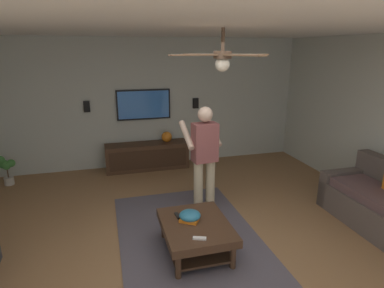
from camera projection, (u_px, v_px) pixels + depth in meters
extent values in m
plane|color=olive|center=(199.00, 259.00, 3.88)|extent=(8.50, 8.50, 0.00)
cube|color=#B2B7AD|center=(151.00, 103.00, 6.83)|extent=(0.10, 6.65, 2.67)
cube|color=white|center=(201.00, 18.00, 3.12)|extent=(7.29, 6.65, 0.10)
cube|color=#514C56|center=(191.00, 242.00, 4.22)|extent=(3.10, 1.82, 0.01)
cube|color=#564C47|center=(344.00, 187.00, 5.22)|extent=(0.19, 0.84, 0.58)
cube|color=#422B1C|center=(196.00, 227.00, 3.93)|extent=(1.00, 0.80, 0.10)
cylinder|color=#422B1C|center=(210.00, 221.00, 4.46)|extent=(0.07, 0.07, 0.30)
cylinder|color=#422B1C|center=(164.00, 227.00, 4.30)|extent=(0.07, 0.07, 0.30)
cylinder|color=#422B1C|center=(233.00, 257.00, 3.68)|extent=(0.07, 0.07, 0.30)
cylinder|color=#422B1C|center=(178.00, 267.00, 3.52)|extent=(0.07, 0.07, 0.30)
cube|color=#382417|center=(196.00, 245.00, 4.00)|extent=(0.88, 0.68, 0.03)
cube|color=#422B1C|center=(147.00, 156.00, 6.78)|extent=(0.44, 1.70, 0.55)
cube|color=#352216|center=(149.00, 159.00, 6.57)|extent=(0.01, 1.56, 0.39)
cube|color=black|center=(144.00, 105.00, 6.71)|extent=(0.05, 1.11, 0.62)
cube|color=#3674D2|center=(144.00, 105.00, 6.68)|extent=(0.01, 1.05, 0.56)
cylinder|color=#C6B793|center=(210.00, 185.00, 4.98)|extent=(0.14, 0.14, 0.82)
cylinder|color=#C6B793|center=(198.00, 187.00, 4.91)|extent=(0.14, 0.14, 0.82)
cube|color=#8C4C4C|center=(205.00, 142.00, 4.75)|extent=(0.26, 0.38, 0.58)
sphere|color=beige|center=(205.00, 114.00, 4.63)|extent=(0.22, 0.22, 0.22)
cylinder|color=beige|center=(213.00, 132.00, 4.96)|extent=(0.48, 0.14, 0.37)
cylinder|color=beige|center=(186.00, 135.00, 4.81)|extent=(0.48, 0.14, 0.37)
cube|color=white|center=(195.00, 137.00, 5.09)|extent=(0.05, 0.05, 0.16)
cylinder|color=#B7B2A8|center=(9.00, 181.00, 6.02)|extent=(0.17, 0.17, 0.14)
cylinder|color=brown|center=(8.00, 171.00, 5.96)|extent=(0.02, 0.02, 0.23)
sphere|color=#3D7F38|center=(3.00, 164.00, 5.95)|extent=(0.17, 0.17, 0.17)
sphere|color=#3D7F38|center=(11.00, 163.00, 5.93)|extent=(0.14, 0.14, 0.14)
sphere|color=#3D7F38|center=(6.00, 166.00, 5.91)|extent=(0.15, 0.15, 0.15)
sphere|color=#3D7F38|center=(0.00, 160.00, 5.89)|extent=(0.15, 0.15, 0.15)
ellipsoid|color=teal|center=(190.00, 215.00, 3.98)|extent=(0.27, 0.27, 0.12)
cube|color=white|center=(200.00, 238.00, 3.58)|extent=(0.09, 0.16, 0.02)
cube|color=black|center=(178.00, 216.00, 4.07)|extent=(0.15, 0.06, 0.02)
cube|color=orange|center=(189.00, 220.00, 3.96)|extent=(0.25, 0.27, 0.04)
sphere|color=orange|center=(167.00, 137.00, 6.79)|extent=(0.22, 0.22, 0.22)
cube|color=black|center=(196.00, 103.00, 7.01)|extent=(0.06, 0.12, 0.22)
cube|color=black|center=(87.00, 106.00, 6.43)|extent=(0.06, 0.12, 0.22)
cylinder|color=#4C3828|center=(223.00, 41.00, 3.45)|extent=(0.04, 0.04, 0.28)
cylinder|color=#4C3828|center=(223.00, 55.00, 3.49)|extent=(0.20, 0.20, 0.08)
sphere|color=silver|center=(222.00, 64.00, 3.52)|extent=(0.16, 0.16, 0.16)
cube|color=brown|center=(202.00, 54.00, 3.72)|extent=(0.56, 0.35, 0.02)
cube|color=brown|center=(195.00, 55.00, 3.38)|extent=(0.18, 0.57, 0.02)
cube|color=brown|center=(243.00, 55.00, 3.24)|extent=(0.57, 0.29, 0.02)
cube|color=brown|center=(246.00, 55.00, 3.64)|extent=(0.25, 0.57, 0.02)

